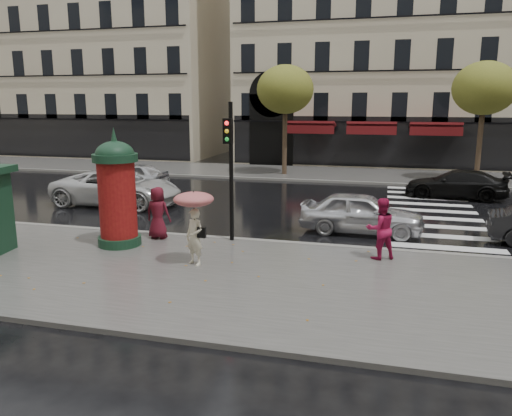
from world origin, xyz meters
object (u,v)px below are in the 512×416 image
(woman_red, at_px, (380,229))
(car_far_silver, at_px, (133,175))
(man_burgundy, at_px, (158,213))
(car_black, at_px, (456,184))
(car_white, at_px, (117,188))
(woman_umbrella, at_px, (194,216))
(traffic_light, at_px, (230,158))
(morris_column, at_px, (117,190))
(car_silver, at_px, (361,213))

(woman_red, bearing_deg, car_far_silver, -64.94)
(woman_red, height_order, man_burgundy, woman_red)
(car_black, distance_m, car_far_silver, 16.30)
(car_white, height_order, car_far_silver, car_white)
(woman_umbrella, xyz_separation_m, car_far_silver, (-8.11, 11.64, -0.84))
(man_burgundy, distance_m, car_far_silver, 11.16)
(woman_red, distance_m, car_white, 12.53)
(traffic_light, bearing_deg, car_black, 52.10)
(car_black, bearing_deg, car_far_silver, -79.10)
(morris_column, bearing_deg, car_white, 120.36)
(man_burgundy, bearing_deg, traffic_light, -169.91)
(traffic_light, bearing_deg, woman_umbrella, -94.96)
(car_silver, xyz_separation_m, car_white, (-10.64, 2.16, 0.06))
(woman_red, bearing_deg, woman_umbrella, -7.21)
(woman_red, relative_size, car_far_silver, 0.46)
(traffic_light, relative_size, car_black, 0.95)
(car_silver, bearing_deg, woman_red, -165.62)
(woman_umbrella, xyz_separation_m, man_burgundy, (-2.14, 2.22, -0.52))
(woman_umbrella, distance_m, car_black, 15.13)
(morris_column, xyz_separation_m, traffic_light, (3.19, 1.34, 0.90))
(morris_column, height_order, car_white, morris_column)
(woman_red, bearing_deg, traffic_light, -36.53)
(car_white, bearing_deg, woman_umbrella, -138.93)
(car_black, bearing_deg, man_burgundy, -37.34)
(car_silver, height_order, car_far_silver, car_silver)
(woman_umbrella, distance_m, car_far_silver, 14.21)
(woman_red, bearing_deg, man_burgundy, -31.03)
(man_burgundy, bearing_deg, car_white, -46.37)
(car_black, relative_size, car_far_silver, 1.20)
(morris_column, distance_m, car_far_silver, 11.70)
(man_burgundy, height_order, traffic_light, traffic_light)
(woman_umbrella, height_order, car_white, woman_umbrella)
(traffic_light, xyz_separation_m, car_white, (-6.70, 4.64, -1.98))
(man_burgundy, bearing_deg, morris_column, 53.50)
(car_white, bearing_deg, woman_red, -116.30)
(car_far_silver, bearing_deg, car_white, 25.32)
(traffic_light, height_order, car_far_silver, traffic_light)
(traffic_light, xyz_separation_m, car_black, (7.93, 10.19, -2.09))
(woman_red, height_order, car_silver, woman_red)
(car_silver, xyz_separation_m, car_black, (3.99, 7.71, -0.05))
(car_black, xyz_separation_m, car_far_silver, (-16.26, -1.08, -0.01))
(woman_umbrella, xyz_separation_m, woman_red, (4.85, 1.82, -0.49))
(man_burgundy, relative_size, traffic_light, 0.39)
(man_burgundy, bearing_deg, car_silver, -153.63)
(woman_red, height_order, morris_column, morris_column)
(man_burgundy, height_order, car_far_silver, man_burgundy)
(car_silver, bearing_deg, traffic_light, 124.47)
(traffic_light, height_order, car_silver, traffic_light)
(traffic_light, distance_m, car_far_silver, 12.52)
(woman_umbrella, bearing_deg, morris_column, 158.12)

